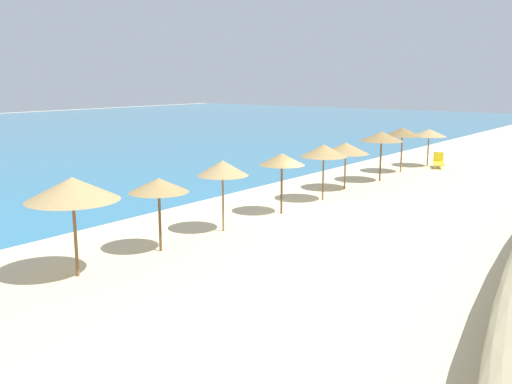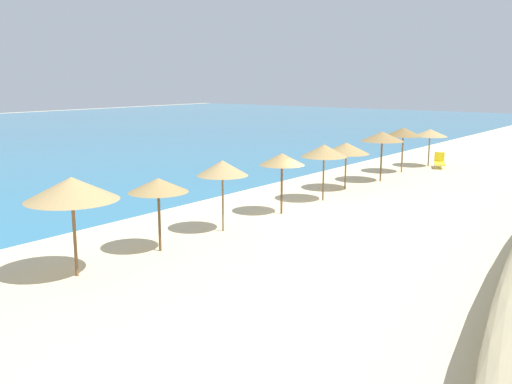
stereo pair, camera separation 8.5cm
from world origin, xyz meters
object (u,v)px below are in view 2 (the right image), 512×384
Objects in this scene: beach_umbrella_8 at (382,137)px; beach_umbrella_6 at (324,151)px; beach_umbrella_5 at (282,159)px; beach_umbrella_4 at (222,168)px; beach_umbrella_9 at (403,132)px; beach_umbrella_7 at (346,148)px; beach_umbrella_3 at (158,185)px; beach_umbrella_10 at (430,133)px; lounge_chair_0 at (440,162)px; beach_umbrella_2 at (72,189)px.

beach_umbrella_6 is at bearing -179.05° from beach_umbrella_8.
beach_umbrella_4 is at bearing 178.51° from beach_umbrella_5.
beach_umbrella_5 is 0.95× the size of beach_umbrella_9.
beach_umbrella_7 is at bearing 4.64° from beach_umbrella_5.
beach_umbrella_3 is 3.18m from beach_umbrella_4.
beach_umbrella_10 reaches higher than lounge_chair_0.
beach_umbrella_4 is at bearing 64.62° from lounge_chair_0.
beach_umbrella_4 is 1.04× the size of beach_umbrella_5.
beach_umbrella_4 is at bearing -178.84° from beach_umbrella_9.
beach_umbrella_6 is 1.53× the size of lounge_chair_0.
lounge_chair_0 is at bearing -1.98° from beach_umbrella_2.
beach_umbrella_5 is at bearing -179.79° from beach_umbrella_10.
beach_umbrella_2 is 1.05× the size of beach_umbrella_8.
lounge_chair_0 is at bearing -2.28° from beach_umbrella_4.
beach_umbrella_3 is at bearing 179.90° from beach_umbrella_8.
beach_umbrella_8 is (9.74, 0.09, 0.18)m from beach_umbrella_5.
beach_umbrella_4 is at bearing 179.11° from beach_umbrella_6.
lounge_chair_0 is (26.72, -0.92, -2.21)m from beach_umbrella_2.
beach_umbrella_9 reaches higher than lounge_chair_0.
beach_umbrella_6 is 13.39m from beach_umbrella_10.
beach_umbrella_2 is at bearing 179.66° from beach_umbrella_8.
beach_umbrella_6 is 1.09× the size of beach_umbrella_10.
beach_umbrella_4 is at bearing -0.42° from beach_umbrella_3.
beach_umbrella_2 is 16.53m from beach_umbrella_7.
beach_umbrella_6 is at bearing 63.89° from lounge_chair_0.
beach_umbrella_2 is 6.36m from beach_umbrella_4.
beach_umbrella_3 is at bearing -1.64° from beach_umbrella_2.
beach_umbrella_7 is (6.48, 0.53, -0.19)m from beach_umbrella_5.
beach_umbrella_4 is 1.11× the size of beach_umbrella_10.
beach_umbrella_6 is 3.16m from beach_umbrella_7.
beach_umbrella_4 is (6.36, -0.11, -0.18)m from beach_umbrella_2.
beach_umbrella_7 is 0.87× the size of beach_umbrella_8.
beach_umbrella_5 is 0.93× the size of beach_umbrella_8.
beach_umbrella_4 is 20.44m from beach_umbrella_10.
beach_umbrella_3 reaches higher than beach_umbrella_7.
beach_umbrella_7 is (16.52, 0.32, -0.45)m from beach_umbrella_2.
beach_umbrella_9 reaches higher than beach_umbrella_7.
beach_umbrella_3 is at bearing 179.86° from beach_umbrella_10.
beach_umbrella_6 is at bearing -0.75° from beach_umbrella_3.
beach_umbrella_6 reaches higher than beach_umbrella_7.
beach_umbrella_2 is 1.21× the size of beach_umbrella_7.
beach_umbrella_10 is at bearing -0.14° from beach_umbrella_3.
beach_umbrella_9 is at bearing 2.60° from beach_umbrella_6.
beach_umbrella_2 reaches higher than beach_umbrella_5.
beach_umbrella_10 is at bearing 0.21° from beach_umbrella_5.
beach_umbrella_2 reaches higher than beach_umbrella_10.
beach_umbrella_5 reaches higher than beach_umbrella_10.
beach_umbrella_6 is at bearing -0.24° from beach_umbrella_5.
beach_umbrella_2 is 1.10× the size of beach_umbrella_6.
beach_umbrella_10 is at bearing -2.59° from beach_umbrella_7.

